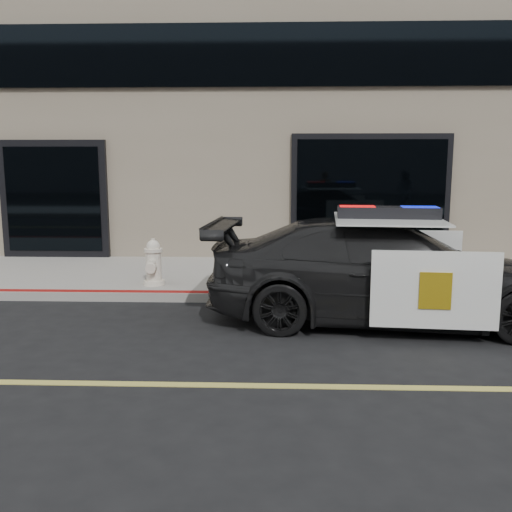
{
  "coord_description": "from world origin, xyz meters",
  "views": [
    {
      "loc": [
        -3.04,
        -5.62,
        2.33
      ],
      "look_at": [
        -3.33,
        2.2,
        1.0
      ],
      "focal_mm": 40.0,
      "sensor_mm": 36.0,
      "label": 1
    }
  ],
  "objects": [
    {
      "name": "sidewalk_n",
      "position": [
        0.0,
        5.25,
        0.07
      ],
      "size": [
        60.0,
        3.5,
        0.15
      ],
      "primitive_type": "cube",
      "color": "gray",
      "rests_on": "ground"
    },
    {
      "name": "building_n",
      "position": [
        0.0,
        10.5,
        6.0
      ],
      "size": [
        60.0,
        7.0,
        12.0
      ],
      "primitive_type": "cube",
      "color": "#756856",
      "rests_on": "ground"
    },
    {
      "name": "police_car",
      "position": [
        -1.46,
        2.49,
        0.75
      ],
      "size": [
        2.93,
        5.46,
        1.68
      ],
      "color": "black",
      "rests_on": "ground"
    },
    {
      "name": "fire_hydrant",
      "position": [
        -5.19,
        4.1,
        0.53
      ],
      "size": [
        0.37,
        0.51,
        0.82
      ],
      "color": "white",
      "rests_on": "sidewalk_n"
    }
  ]
}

